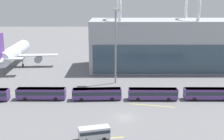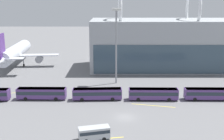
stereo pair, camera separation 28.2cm
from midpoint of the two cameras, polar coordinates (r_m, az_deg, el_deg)
The scene contains 12 objects.
ground_plane at distance 64.45m, azimuth 2.65°, elevation -9.53°, with size 440.00×440.00×0.00m, color slate.
airliner_at_gate_near at distance 117.56m, azimuth -19.26°, elevation 3.34°, with size 34.86×38.58×14.65m.
airliner_at_gate_far at distance 119.71m, azimuth 6.06°, elevation 4.15°, with size 35.87×36.55×15.50m.
shuttle_bus_1 at distance 76.96m, azimuth -14.13°, elevation -4.51°, with size 12.95×2.76×3.08m.
shuttle_bus_2 at distance 74.44m, azimuth -3.03°, elevation -4.73°, with size 13.01×3.11×3.08m.
shuttle_bus_3 at distance 75.05m, azimuth 8.37°, elevation -4.70°, with size 12.95×2.77×3.08m.
shuttle_bus_4 at distance 78.69m, azimuth 19.12°, elevation -4.46°, with size 12.96×2.78×3.08m.
service_van_foreground at distance 54.48m, azimuth -3.63°, elevation -12.50°, with size 6.21×3.42×2.47m.
floodlight_mast at distance 86.25m, azimuth 0.83°, elevation 7.97°, with size 2.78×2.78×23.34m.
lane_stripe_0 at distance 71.73m, azimuth 8.35°, elevation -7.15°, with size 10.89×0.25×0.01m, color yellow.
lane_stripe_1 at distance 84.98m, azimuth -19.57°, elevation -4.43°, with size 9.95×0.25×0.01m, color yellow.
lane_stripe_3 at distance 55.16m, azimuth -2.46°, elevation -13.82°, with size 9.31×0.25×0.01m, color yellow.
Camera 2 is at (-2.93, -58.97, 25.83)m, focal length 45.00 mm.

